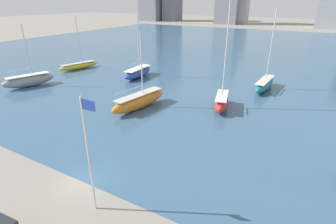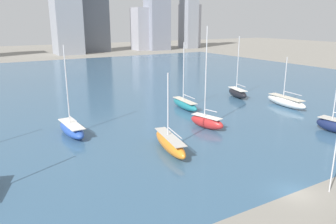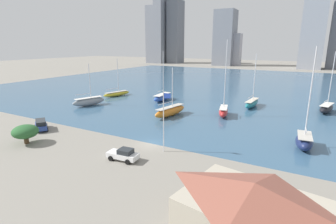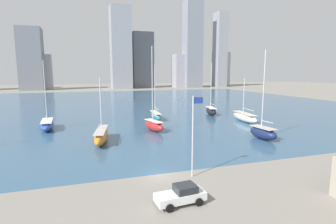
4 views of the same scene
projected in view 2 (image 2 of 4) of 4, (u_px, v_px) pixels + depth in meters
The scene contains 11 objects.
ground_plane at pixel (294, 193), 34.64m from camera, with size 500.00×500.00×0.00m, color gray.
harbor_water at pixel (90, 85), 92.71m from camera, with size 180.00×140.00×0.00m.
flag_pole at pixel (336, 147), 33.48m from camera, with size 1.24×0.14×9.18m.
distant_city_skyline at pixel (27, 6), 167.11m from camera, with size 217.79×20.72×66.07m.
sailboat_white at pixel (286, 101), 69.36m from camera, with size 3.42×10.86×10.38m.
sailboat_red at pixel (207, 121), 55.24m from camera, with size 3.52×7.04×16.80m.
sailboat_teal at pixel (185, 104), 67.36m from camera, with size 2.61×9.45×13.54m.
sailboat_orange at pixel (170, 143), 45.39m from camera, with size 3.73×10.44×10.90m.
sailboat_navy at pixel (334, 125), 53.34m from camera, with size 2.93×6.31×15.58m.
sailboat_blue at pixel (72, 129), 51.82m from camera, with size 3.06×9.15×14.11m.
sailboat_black at pixel (237, 93), 77.78m from camera, with size 4.06×7.99×14.25m.
Camera 2 is at (-27.33, -19.97, 17.50)m, focal length 35.00 mm.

